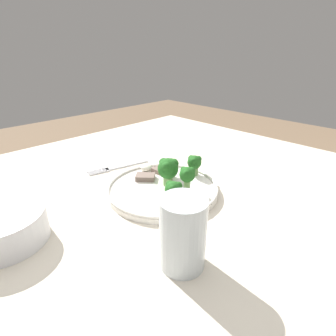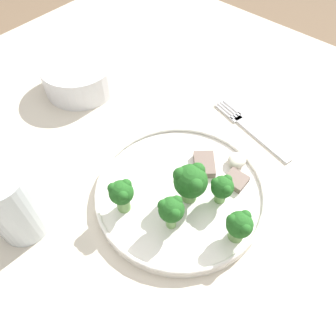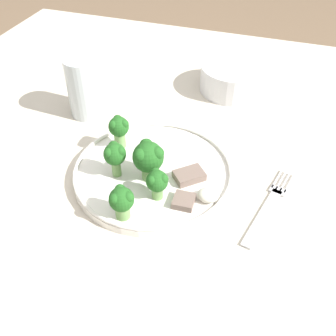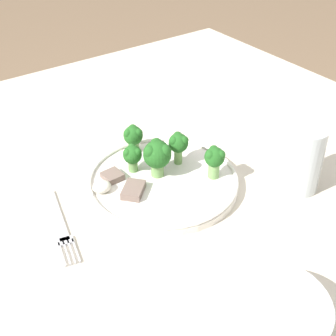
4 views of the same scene
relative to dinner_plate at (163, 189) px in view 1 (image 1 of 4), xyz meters
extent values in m
cube|color=beige|center=(-0.02, 0.01, -0.02)|extent=(1.11, 1.16, 0.03)
cylinder|color=brown|center=(0.47, -0.51, -0.40)|extent=(0.06, 0.06, 0.73)
cylinder|color=white|center=(0.00, 0.00, 0.00)|extent=(0.25, 0.25, 0.01)
torus|color=white|center=(0.00, 0.00, 0.01)|extent=(0.25, 0.25, 0.01)
cube|color=silver|center=(0.18, -0.03, -0.01)|extent=(0.04, 0.13, 0.00)
cube|color=silver|center=(0.20, 0.03, -0.01)|extent=(0.03, 0.02, 0.00)
cube|color=silver|center=(0.21, 0.05, -0.01)|extent=(0.01, 0.05, 0.00)
cube|color=silver|center=(0.20, 0.05, -0.01)|extent=(0.01, 0.05, 0.00)
cube|color=silver|center=(0.20, 0.05, -0.01)|extent=(0.01, 0.05, 0.00)
cube|color=silver|center=(0.19, 0.05, -0.01)|extent=(0.01, 0.05, 0.00)
cylinder|color=silver|center=(0.07, 0.31, 0.02)|extent=(0.14, 0.14, 0.06)
cylinder|color=silver|center=(0.07, 0.31, 0.01)|extent=(0.11, 0.11, 0.04)
cylinder|color=silver|center=(-0.18, 0.13, 0.05)|extent=(0.07, 0.07, 0.11)
cylinder|color=silver|center=(-0.18, 0.13, 0.03)|extent=(0.06, 0.06, 0.06)
cylinder|color=#709E56|center=(-0.07, 0.04, 0.02)|extent=(0.02, 0.02, 0.03)
sphere|color=#215B1E|center=(-0.07, 0.04, 0.04)|extent=(0.03, 0.03, 0.03)
sphere|color=#215B1E|center=(-0.06, 0.04, 0.05)|extent=(0.02, 0.02, 0.02)
sphere|color=#215B1E|center=(-0.08, 0.05, 0.05)|extent=(0.02, 0.02, 0.02)
sphere|color=#215B1E|center=(-0.08, 0.03, 0.05)|extent=(0.02, 0.02, 0.02)
cylinder|color=#709E56|center=(-0.01, -0.10, 0.01)|extent=(0.02, 0.02, 0.02)
sphere|color=#215B1E|center=(-0.01, -0.10, 0.04)|extent=(0.04, 0.04, 0.04)
sphere|color=#215B1E|center=(0.00, -0.10, 0.04)|extent=(0.02, 0.02, 0.02)
sphere|color=#215B1E|center=(-0.01, -0.09, 0.04)|extent=(0.02, 0.02, 0.02)
sphere|color=#215B1E|center=(-0.01, -0.11, 0.04)|extent=(0.02, 0.02, 0.02)
cylinder|color=#709E56|center=(0.00, -0.02, 0.02)|extent=(0.02, 0.02, 0.03)
sphere|color=#215B1E|center=(0.00, -0.02, 0.05)|extent=(0.05, 0.05, 0.05)
sphere|color=#215B1E|center=(0.01, -0.02, 0.06)|extent=(0.02, 0.02, 0.02)
sphere|color=#215B1E|center=(-0.01, 0.00, 0.06)|extent=(0.02, 0.02, 0.02)
sphere|color=#215B1E|center=(-0.01, -0.03, 0.06)|extent=(0.02, 0.02, 0.02)
cylinder|color=#709E56|center=(0.03, -0.05, 0.01)|extent=(0.02, 0.02, 0.02)
sphere|color=#215B1E|center=(0.03, -0.05, 0.04)|extent=(0.03, 0.03, 0.03)
sphere|color=#215B1E|center=(0.04, -0.05, 0.04)|extent=(0.01, 0.01, 0.01)
sphere|color=#215B1E|center=(0.02, -0.04, 0.04)|extent=(0.01, 0.01, 0.01)
sphere|color=#215B1E|center=(0.02, -0.06, 0.04)|extent=(0.01, 0.01, 0.01)
cylinder|color=#709E56|center=(-0.05, -0.03, 0.02)|extent=(0.01, 0.01, 0.03)
sphere|color=#215B1E|center=(-0.05, -0.03, 0.04)|extent=(0.03, 0.03, 0.03)
sphere|color=#215B1E|center=(-0.04, -0.03, 0.05)|extent=(0.02, 0.02, 0.02)
sphere|color=#215B1E|center=(-0.06, -0.02, 0.05)|extent=(0.02, 0.02, 0.02)
sphere|color=#215B1E|center=(-0.06, -0.04, 0.05)|extent=(0.02, 0.02, 0.02)
cube|color=#756056|center=(0.07, -0.05, 0.01)|extent=(0.03, 0.03, 0.01)
cube|color=#756056|center=(0.06, 0.00, 0.01)|extent=(0.05, 0.05, 0.01)
ellipsoid|color=silver|center=(0.10, -0.03, 0.01)|extent=(0.03, 0.03, 0.02)
camera|label=1|loc=(-0.38, 0.37, 0.29)|focal=28.00mm
camera|label=2|loc=(-0.21, -0.16, 0.41)|focal=35.00mm
camera|label=3|loc=(0.17, -0.43, 0.42)|focal=42.00mm
camera|label=4|loc=(0.36, 0.52, 0.48)|focal=50.00mm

